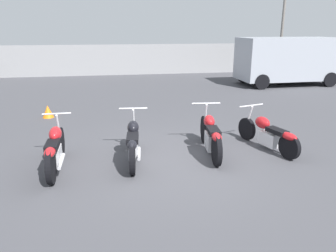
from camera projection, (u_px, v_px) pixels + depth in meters
ground_plane at (172, 161)px, 7.11m from camera, size 60.00×60.00×0.00m
fence_back at (130, 60)px, 19.63m from camera, size 40.00×0.04×1.79m
motorcycle_slot_0 at (55, 149)px, 6.57m from camera, size 0.60×2.02×1.03m
motorcycle_slot_1 at (133, 142)px, 6.98m from camera, size 0.64×2.07×1.03m
motorcycle_slot_2 at (211, 136)px, 7.40m from camera, size 0.69×2.11×1.04m
motorcycle_slot_3 at (269, 134)px, 7.67m from camera, size 0.86×1.97×0.94m
parked_van at (287, 59)px, 16.13m from camera, size 4.78×2.30×2.29m
traffic_cone_near at (48, 111)px, 10.46m from camera, size 0.35×0.35×0.39m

